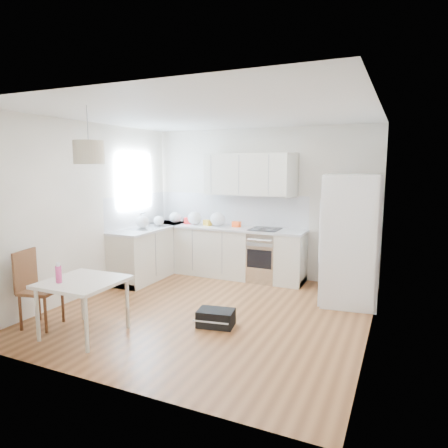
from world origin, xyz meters
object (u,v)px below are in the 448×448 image
Objects in this scene: gym_bag at (216,318)px; dining_table at (83,286)px; dining_chair at (41,289)px; refrigerator at (351,239)px.

dining_table is at bearing -156.26° from gym_bag.
dining_chair is 2.14× the size of gym_bag.
dining_chair reaches higher than gym_bag.
refrigerator is 1.94× the size of dining_chair.
dining_chair is (-3.42, -2.61, -0.46)m from refrigerator.
dining_table is 0.89× the size of dining_chair.
refrigerator is 3.78m from dining_table.
dining_chair is (-0.68, -0.03, -0.12)m from dining_table.
dining_chair is at bearing -165.40° from gym_bag.
dining_chair reaches higher than dining_table.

